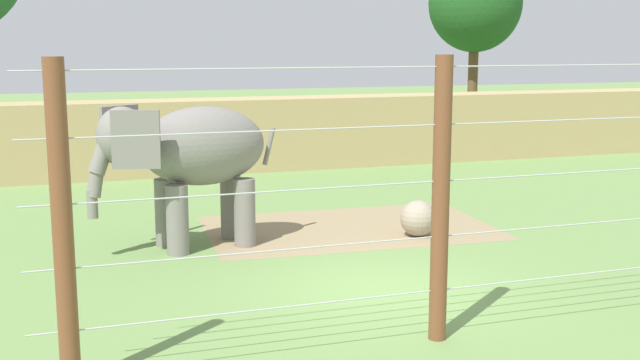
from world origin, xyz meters
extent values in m
plane|color=#6B8E4C|center=(0.00, 0.00, 0.00)|extent=(120.00, 120.00, 0.00)
cube|color=#937F5B|center=(1.07, 4.60, 0.00)|extent=(6.79, 4.54, 0.01)
cube|color=tan|center=(0.00, 13.75, 1.21)|extent=(36.00, 1.80, 2.41)
cylinder|color=gray|center=(-3.04, 3.55, 0.72)|extent=(0.45, 0.45, 1.43)
cylinder|color=gray|center=(-3.16, 4.33, 0.72)|extent=(0.45, 0.45, 1.43)
cylinder|color=gray|center=(-1.59, 3.79, 0.72)|extent=(0.45, 0.45, 1.43)
cylinder|color=gray|center=(-1.72, 4.57, 0.72)|extent=(0.45, 0.45, 1.43)
ellipsoid|color=gray|center=(-2.38, 4.06, 2.13)|extent=(2.86, 1.84, 1.64)
ellipsoid|color=gray|center=(-4.02, 3.79, 2.42)|extent=(1.18, 1.28, 1.18)
cube|color=gray|center=(-3.82, 3.20, 2.42)|extent=(0.92, 0.35, 1.13)
cube|color=gray|center=(-4.02, 4.42, 2.42)|extent=(0.82, 0.60, 1.13)
cylinder|color=gray|center=(-4.46, 3.72, 2.00)|extent=(0.55, 0.40, 0.64)
cylinder|color=gray|center=(-4.58, 3.70, 1.54)|extent=(0.40, 0.32, 0.60)
cylinder|color=gray|center=(-4.66, 3.69, 1.12)|extent=(0.24, 0.24, 0.56)
cylinder|color=gray|center=(-0.91, 4.30, 2.03)|extent=(0.32, 0.15, 0.82)
sphere|color=gray|center=(2.24, 3.37, 0.40)|extent=(0.81, 0.81, 0.81)
cylinder|color=brown|center=(-5.25, -2.29, 2.04)|extent=(0.25, 0.25, 4.07)
cylinder|color=brown|center=(-0.19, -2.29, 2.04)|extent=(0.25, 0.25, 4.07)
cylinder|color=#B7B7BC|center=(0.00, -2.29, 0.73)|extent=(11.50, 0.02, 0.02)
cylinder|color=#B7B7BC|center=(0.00, -2.29, 1.53)|extent=(11.50, 0.02, 0.02)
cylinder|color=#B7B7BC|center=(0.00, -2.29, 2.32)|extent=(11.50, 0.02, 0.02)
cylinder|color=#B7B7BC|center=(0.00, -2.29, 3.12)|extent=(11.50, 0.02, 0.02)
cylinder|color=#B7B7BC|center=(0.00, -2.29, 3.91)|extent=(11.50, 0.02, 0.02)
cylinder|color=brown|center=(12.58, 19.24, 2.13)|extent=(0.44, 0.44, 4.25)
ellipsoid|color=#1E511E|center=(12.58, 19.24, 6.00)|extent=(4.10, 4.10, 4.30)
camera|label=1|loc=(-5.27, -11.95, 4.22)|focal=43.94mm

